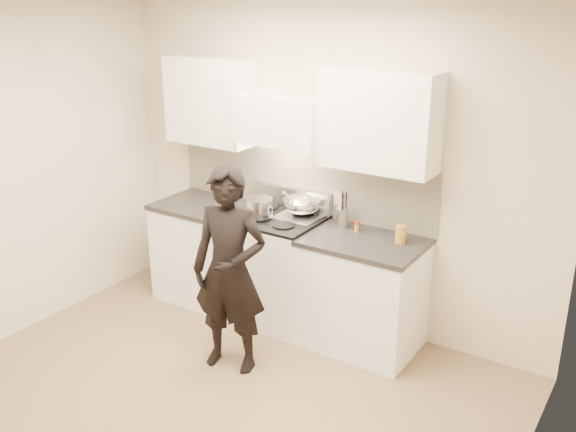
{
  "coord_description": "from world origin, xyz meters",
  "views": [
    {
      "loc": [
        2.52,
        -2.76,
        2.78
      ],
      "look_at": [
        0.07,
        1.05,
        1.14
      ],
      "focal_mm": 40.0,
      "sensor_mm": 36.0,
      "label": 1
    }
  ],
  "objects_px": {
    "wok": "(302,204)",
    "person": "(230,270)",
    "stove": "(276,268)",
    "utensil_crock": "(342,216)",
    "counter_right": "(362,293)"
  },
  "relations": [
    {
      "from": "counter_right",
      "to": "wok",
      "type": "height_order",
      "value": "wok"
    },
    {
      "from": "wok",
      "to": "person",
      "type": "bearing_deg",
      "value": -92.21
    },
    {
      "from": "stove",
      "to": "counter_right",
      "type": "bearing_deg",
      "value": 0.0
    },
    {
      "from": "wok",
      "to": "person",
      "type": "height_order",
      "value": "person"
    },
    {
      "from": "wok",
      "to": "utensil_crock",
      "type": "relative_size",
      "value": 1.32
    },
    {
      "from": "stove",
      "to": "person",
      "type": "relative_size",
      "value": 0.6
    },
    {
      "from": "stove",
      "to": "wok",
      "type": "relative_size",
      "value": 2.45
    },
    {
      "from": "wok",
      "to": "utensil_crock",
      "type": "distance_m",
      "value": 0.38
    },
    {
      "from": "wok",
      "to": "utensil_crock",
      "type": "bearing_deg",
      "value": 2.31
    },
    {
      "from": "stove",
      "to": "counter_right",
      "type": "distance_m",
      "value": 0.83
    },
    {
      "from": "utensil_crock",
      "to": "person",
      "type": "xyz_separation_m",
      "value": [
        -0.41,
        -0.96,
        -0.22
      ]
    },
    {
      "from": "counter_right",
      "to": "person",
      "type": "bearing_deg",
      "value": -130.87
    },
    {
      "from": "utensil_crock",
      "to": "stove",
      "type": "bearing_deg",
      "value": -163.74
    },
    {
      "from": "counter_right",
      "to": "person",
      "type": "height_order",
      "value": "person"
    },
    {
      "from": "stove",
      "to": "person",
      "type": "height_order",
      "value": "person"
    }
  ]
}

